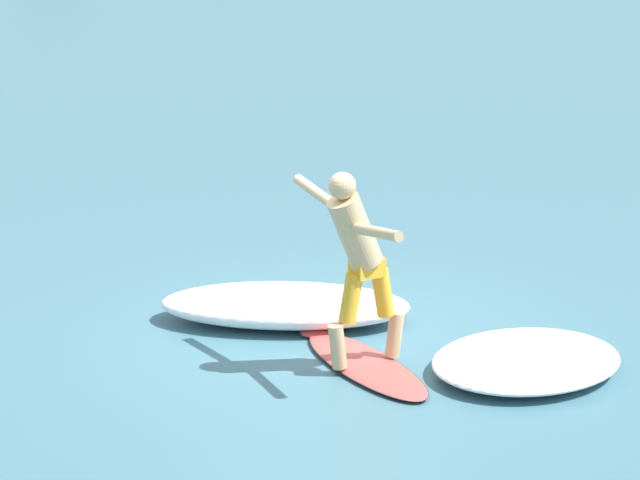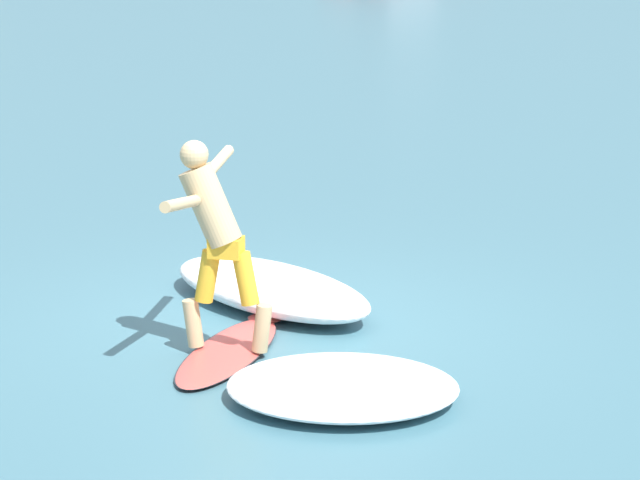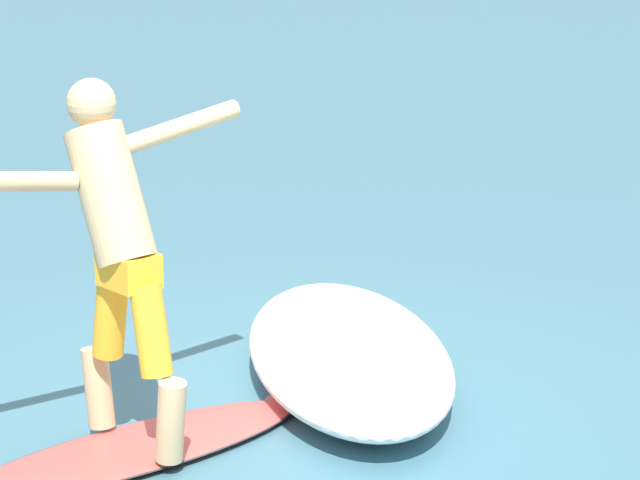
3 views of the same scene
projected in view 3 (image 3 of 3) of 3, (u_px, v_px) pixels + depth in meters
name	position (u px, v px, depth m)	size (l,w,h in m)	color
ground_plane	(287.00, 416.00, 7.63)	(200.00, 200.00, 0.00)	#3F6D7C
surfboard	(141.00, 447.00, 7.17)	(0.84, 2.03, 0.19)	#D34F48
surfer	(115.00, 233.00, 6.95)	(0.77, 1.63, 1.71)	tan
wave_foam_at_tail	(348.00, 354.00, 8.03)	(2.46, 2.29, 0.34)	white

